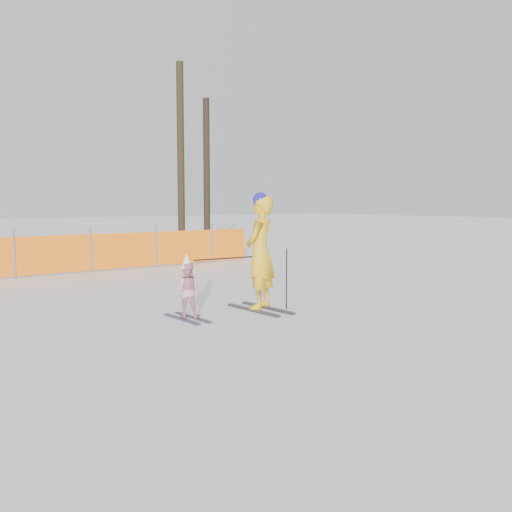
# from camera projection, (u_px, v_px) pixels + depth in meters

# --- Properties ---
(ground) EXTENTS (120.00, 120.00, 0.00)m
(ground) POSITION_uv_depth(u_px,v_px,m) (274.00, 318.00, 9.55)
(ground) COLOR white
(ground) RESTS_ON ground
(adult) EXTENTS (0.88, 1.41, 2.10)m
(adult) POSITION_uv_depth(u_px,v_px,m) (260.00, 251.00, 10.11)
(adult) COLOR black
(adult) RESTS_ON ground
(child) EXTENTS (0.56, 1.05, 1.09)m
(child) POSITION_uv_depth(u_px,v_px,m) (187.00, 290.00, 9.38)
(child) COLOR black
(child) RESTS_ON ground
(ski_poles) EXTENTS (1.78, 0.35, 1.10)m
(ski_poles) POSITION_uv_depth(u_px,v_px,m) (255.00, 268.00, 9.99)
(ski_poles) COLOR black
(ski_poles) RESTS_ON ground
(tree_trunks) EXTENTS (2.22, 1.54, 6.89)m
(tree_trunks) POSITION_uv_depth(u_px,v_px,m) (194.00, 167.00, 21.62)
(tree_trunks) COLOR black
(tree_trunks) RESTS_ON ground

